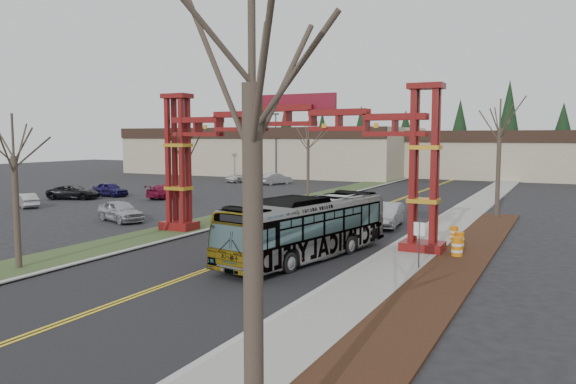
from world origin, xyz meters
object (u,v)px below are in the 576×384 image
Objects in this scene: gateway_arch at (288,140)px; bare_tree_right_near at (252,87)px; parked_car_mid_a at (168,191)px; barrel_mid at (459,241)px; silver_sedan at (386,215)px; bare_tree_right_far at (500,129)px; parked_car_near_c at (74,192)px; bare_tree_median_near at (14,157)px; parked_car_mid_b at (110,189)px; light_pole_mid at (184,140)px; parked_car_far_a at (276,179)px; light_pole_far at (276,141)px; transit_bus at (307,228)px; parked_car_far_b at (242,177)px; parked_car_near_a at (121,211)px; barrel_north at (454,234)px; light_pole_near at (186,142)px; barrel_south at (457,248)px; street_sign at (419,236)px; retail_building_east at (535,154)px; parked_car_near_b at (26,200)px; bare_tree_median_far at (308,141)px; retail_building_west at (273,151)px; bare_tree_median_mid at (185,151)px.

gateway_arch is 1.94× the size of bare_tree_right_near.
parked_car_mid_a is 33.46m from barrel_mid.
bare_tree_right_far is at bearing 45.36° from silver_sedan.
parked_car_near_c is 5.05× the size of barrel_mid.
parked_car_near_c is 0.69× the size of bare_tree_median_near.
light_pole_mid is (-2.16, 15.46, 4.97)m from parked_car_mid_b.
parked_car_far_a is at bearing 24.64° from light_pole_mid.
parked_car_near_c is at bearing 167.36° from barrel_mid.
bare_tree_right_near is 72.29m from light_pole_far.
barrel_mid is at bearing -51.18° from light_pole_far.
transit_bus is at bearing 111.94° from bare_tree_right_near.
silver_sedan reaches higher than parked_car_far_b.
parked_car_near_a reaches higher than barrel_north.
light_pole_near is at bearing 128.57° from bare_tree_right_near.
parked_car_near_c is at bearing -99.16° from light_pole_far.
parked_car_mid_b is 3.88× the size of barrel_south.
parked_car_far_b is 52.00m from street_sign.
barrel_south is at bearing -83.02° from barrel_mid.
silver_sedan is (-6.25, -54.41, -2.69)m from retail_building_east.
light_pole_far is (3.89, 39.14, 4.90)m from parked_car_near_b.
bare_tree_right_far is at bearing -39.34° from light_pole_far.
parked_car_far_a reaches higher than barrel_south.
light_pole_mid is at bearing 48.03° from parked_car_far_a.
silver_sedan is at bearing -12.06° from light_pole_near.
parked_car_far_a is 18.52m from bare_tree_median_far.
transit_bus reaches higher than parked_car_mid_a.
parked_car_far_a is 4.54× the size of barrel_mid.
bare_tree_right_far is (6.25, 7.79, 5.89)m from silver_sedan.
gateway_arch is 3.66× the size of silver_sedan.
parked_car_mid_b is at bearing -97.94° from light_pole_far.
parked_car_far_a is 0.46× the size of light_pole_mid.
parked_car_mid_a is (-31.04, -46.91, -2.79)m from retail_building_east.
bare_tree_median_near is (19.45, -15.78, 4.61)m from parked_car_near_b.
parked_car_far_b is at bearing 52.00° from light_pole_mid.
retail_building_west is 12.96m from light_pole_far.
gateway_arch reaches higher than parked_car_near_c.
retail_building_east is 41.45× the size of barrel_north.
silver_sedan is 0.69× the size of bare_tree_median_mid.
barrel_south is (26.18, -12.32, -5.11)m from light_pole_near.
retail_building_west is 57.58m from bare_tree_median_mid.
light_pole_near reaches higher than bare_tree_median_mid.
parked_car_near_c reaches higher than barrel_south.
gateway_arch is 26.40m from parked_car_mid_a.
bare_tree_right_far reaches higher than bare_tree_median_mid.
parked_car_far_a is 0.62× the size of bare_tree_median_near.
parked_car_near_c is at bearing 78.66° from parked_car_near_a.
retail_building_west reaches higher than parked_car_near_b.
bare_tree_median_near is at bearing -123.53° from gateway_arch.
bare_tree_median_near is at bearing -74.18° from light_pole_far.
retail_building_east reaches higher than parked_car_far_b.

